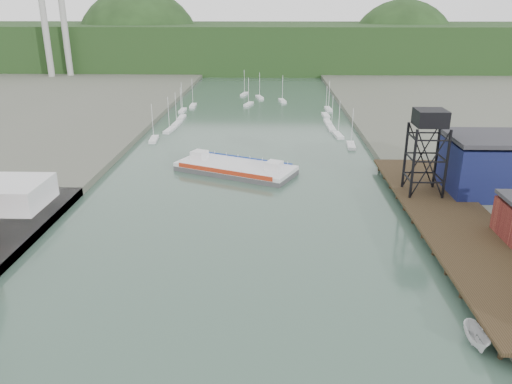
{
  "coord_description": "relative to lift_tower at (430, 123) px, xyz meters",
  "views": [
    {
      "loc": [
        6.06,
        -33.11,
        35.55
      ],
      "look_at": [
        3.26,
        52.03,
        4.0
      ],
      "focal_mm": 35.0,
      "sensor_mm": 36.0,
      "label": 1
    }
  ],
  "objects": [
    {
      "name": "marina_sailboats",
      "position": [
        -34.92,
        80.46,
        -15.3
      ],
      "size": [
        57.71,
        92.65,
        0.9
      ],
      "color": "silver",
      "rests_on": "ground"
    },
    {
      "name": "blue_shed",
      "position": [
        15.0,
        2.0,
        -8.59
      ],
      "size": [
        20.5,
        14.5,
        11.3
      ],
      "color": "#0C1138",
      "rests_on": "east_land"
    },
    {
      "name": "chain_ferry",
      "position": [
        -37.22,
        17.71,
        -14.54
      ],
      "size": [
        28.94,
        21.01,
        3.87
      ],
      "rotation": [
        0.0,
        0.0,
        -0.43
      ],
      "color": "#464648",
      "rests_on": "ground"
    },
    {
      "name": "lift_tower",
      "position": [
        0.0,
        0.0,
        0.0
      ],
      "size": [
        6.5,
        6.5,
        16.0
      ],
      "color": "black",
      "rests_on": "east_pier"
    },
    {
      "name": "east_pier",
      "position": [
        2.0,
        -13.0,
        -13.75
      ],
      "size": [
        14.0,
        70.0,
        2.45
      ],
      "color": "black",
      "rests_on": "ground"
    },
    {
      "name": "distant_hills",
      "position": [
        -38.98,
        243.35,
        -5.27
      ],
      "size": [
        500.0,
        120.0,
        80.0
      ],
      "color": "black",
      "rests_on": "ground"
    },
    {
      "name": "smokestacks",
      "position": [
        -141.0,
        174.5,
        14.35
      ],
      "size": [
        11.2,
        8.2,
        60.0
      ],
      "color": "#A1A19B",
      "rests_on": "ground"
    },
    {
      "name": "motorboat",
      "position": [
        -5.9,
        -43.86,
        -14.61
      ],
      "size": [
        2.13,
        5.4,
        2.07
      ],
      "primitive_type": "imported",
      "rotation": [
        0.0,
        0.0,
        -0.02
      ],
      "color": "silver",
      "rests_on": "ground"
    }
  ]
}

